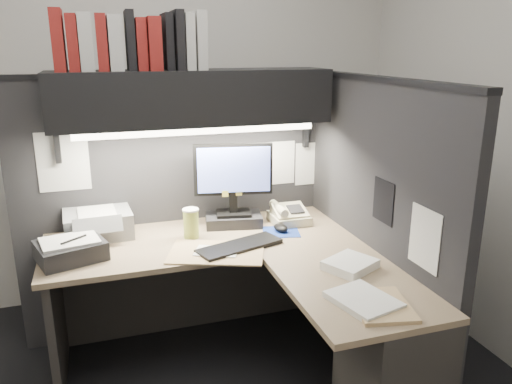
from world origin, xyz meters
The scene contains 21 objects.
wall_back centered at (0.00, 1.50, 1.35)m, with size 3.50×0.04×2.70m, color silver.
wall_front centered at (0.00, -1.50, 1.35)m, with size 3.50×0.04×2.70m, color silver.
partition_back centered at (0.03, 0.93, 0.80)m, with size 1.90×0.06×1.60m, color black.
partition_right centered at (0.98, 0.18, 0.80)m, with size 0.06×1.50×1.60m, color black.
desk centered at (0.43, 0.00, 0.44)m, with size 1.70×1.53×0.73m.
overhead_shelf centered at (0.12, 0.75, 1.50)m, with size 1.55×0.34×0.30m, color black.
task_light_tube centered at (0.12, 0.61, 1.33)m, with size 0.04×0.04×1.32m, color white.
monitor centered at (0.34, 0.71, 0.93)m, with size 0.46×0.26×0.50m.
keyboard centered at (0.27, 0.35, 0.74)m, with size 0.47×0.16×0.02m, color black.
mousepad centered at (0.57, 0.51, 0.73)m, with size 0.21×0.19×0.00m, color navy.
mouse centered at (0.57, 0.51, 0.75)m, with size 0.07×0.11×0.04m, color black.
telephone centered at (0.68, 0.65, 0.77)m, with size 0.22×0.23×0.09m, color beige.
coffee_cup centered at (0.06, 0.58, 0.81)m, with size 0.09×0.09×0.16m, color #D0D655.
printer centered at (-0.44, 0.78, 0.80)m, with size 0.37×0.31×0.15m, color gray.
notebook_stack centered at (-0.58, 0.48, 0.78)m, with size 0.32×0.26×0.09m, color black.
open_folder centered at (0.14, 0.32, 0.73)m, with size 0.49×0.32×0.01m, color tan.
paper_stack_a centered at (0.71, -0.07, 0.75)m, with size 0.23×0.19×0.04m, color white.
paper_stack_b centered at (0.60, -0.39, 0.74)m, with size 0.22×0.28×0.03m, color white.
manila_stack centered at (0.66, -0.44, 0.74)m, with size 0.23×0.29×0.02m, color tan.
binder_row centered at (-0.19, 0.75, 1.79)m, with size 0.77×0.25×0.31m.
pinned_papers centered at (0.42, 0.56, 1.05)m, with size 1.76×1.31×0.51m.
Camera 1 is at (-0.41, -2.05, 1.77)m, focal length 35.00 mm.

